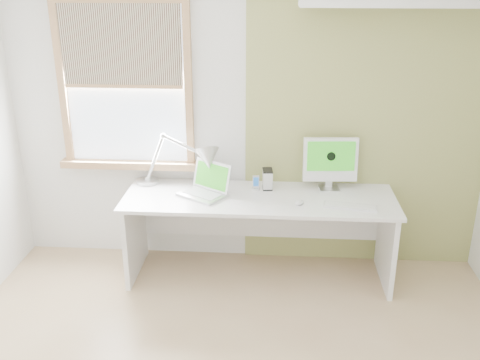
# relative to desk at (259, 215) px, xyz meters

# --- Properties ---
(room) EXTENTS (4.04, 3.54, 2.64)m
(room) POSITION_rel_desk_xyz_m (-0.13, -1.44, 0.77)
(room) COLOR tan
(room) RESTS_ON ground
(accent_wall) EXTENTS (2.00, 0.02, 2.60)m
(accent_wall) POSITION_rel_desk_xyz_m (0.87, 0.30, 0.77)
(accent_wall) COLOR #9A9450
(accent_wall) RESTS_ON room
(window) EXTENTS (1.20, 0.14, 1.42)m
(window) POSITION_rel_desk_xyz_m (-1.13, 0.27, 1.01)
(window) COLOR #A77C53
(window) RESTS_ON room
(desk) EXTENTS (2.20, 0.70, 0.73)m
(desk) POSITION_rel_desk_xyz_m (0.00, 0.00, 0.00)
(desk) COLOR white
(desk) RESTS_ON room
(desk_lamp) EXTENTS (0.78, 0.36, 0.45)m
(desk_lamp) POSITION_rel_desk_xyz_m (-0.53, 0.10, 0.43)
(desk_lamp) COLOR silver
(desk_lamp) RESTS_ON desk
(laptop) EXTENTS (0.46, 0.44, 0.26)m
(laptop) POSITION_rel_desk_xyz_m (-0.44, -0.03, 0.26)
(laptop) COLOR silver
(laptop) RESTS_ON desk
(phone_dock) EXTENTS (0.08, 0.08, 0.13)m
(phone_dock) POSITION_rel_desk_xyz_m (-0.04, 0.09, 0.23)
(phone_dock) COLOR silver
(phone_dock) RESTS_ON desk
(external_drive) EXTENTS (0.09, 0.14, 0.17)m
(external_drive) POSITION_rel_desk_xyz_m (0.06, 0.13, 0.28)
(external_drive) COLOR silver
(external_drive) RESTS_ON desk
(imac) EXTENTS (0.45, 0.16, 0.44)m
(imac) POSITION_rel_desk_xyz_m (0.57, 0.16, 0.44)
(imac) COLOR silver
(imac) RESTS_ON desk
(keyboard) EXTENTS (0.42, 0.18, 0.02)m
(keyboard) POSITION_rel_desk_xyz_m (0.71, -0.22, 0.20)
(keyboard) COLOR white
(keyboard) RESTS_ON desk
(mouse) EXTENTS (0.09, 0.11, 0.03)m
(mouse) POSITION_rel_desk_xyz_m (0.32, -0.19, 0.21)
(mouse) COLOR white
(mouse) RESTS_ON desk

